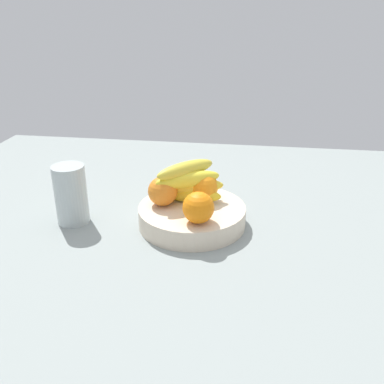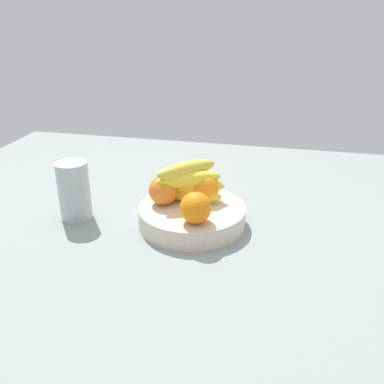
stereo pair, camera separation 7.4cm
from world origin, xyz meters
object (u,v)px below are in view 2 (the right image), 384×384
object	(u,v)px
banana_bunch	(189,182)
thermos_tumbler	(74,191)
orange_front_left	(196,208)
fruit_bowl	(192,215)
orange_front_right	(205,187)
orange_center	(163,190)

from	to	relation	value
banana_bunch	thermos_tumbler	bearing A→B (deg)	11.13
orange_front_left	banana_bunch	world-z (taller)	banana_bunch
fruit_bowl	orange_front_left	distance (cm)	10.38
orange_front_left	thermos_tumbler	world-z (taller)	thermos_tumbler
orange_front_right	orange_center	distance (cm)	10.71
fruit_bowl	orange_front_right	distance (cm)	7.96
orange_front_left	banana_bunch	xyz separation A→B (cm)	(4.06, -10.78, 1.59)
fruit_bowl	orange_front_left	xyz separation A→B (cm)	(-2.63, 7.87, 6.24)
orange_front_left	orange_center	bearing A→B (deg)	-38.24
orange_front_left	thermos_tumbler	size ratio (longest dim) A/B	0.48
orange_front_right	banana_bunch	size ratio (longest dim) A/B	0.42
orange_front_right	thermos_tumbler	distance (cm)	33.69
fruit_bowl	orange_center	bearing A→B (deg)	-0.46
fruit_bowl	thermos_tumbler	world-z (taller)	thermos_tumbler
orange_front_right	orange_front_left	bearing A→B (deg)	91.08
fruit_bowl	thermos_tumbler	size ratio (longest dim) A/B	1.77
orange_front_left	banana_bunch	size ratio (longest dim) A/B	0.42
orange_center	banana_bunch	bearing A→B (deg)	-154.55
orange_center	thermos_tumbler	distance (cm)	23.28
fruit_bowl	thermos_tumbler	bearing A→B (deg)	5.26
fruit_bowl	thermos_tumbler	xyz separation A→B (cm)	(30.51, 2.81, 5.12)
fruit_bowl	banana_bunch	distance (cm)	8.48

